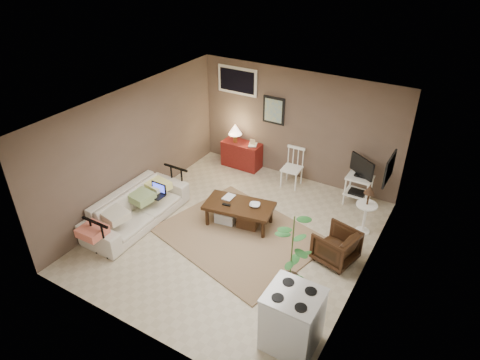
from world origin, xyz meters
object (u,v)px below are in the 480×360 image
Objects in this scene: spindle_chair at (292,169)px; red_console at (241,152)px; tv_stand at (359,180)px; coffee_table at (239,213)px; stove at (292,319)px; sofa at (136,203)px; side_table at (367,204)px; armchair at (336,245)px; potted_plant at (292,253)px.

red_console is at bearing 172.75° from spindle_chair.
tv_stand is at bearing 0.36° from spindle_chair.
red_console reaches higher than spindle_chair.
coffee_table is 2.26m from red_console.
sofa is at bearing 164.28° from stove.
sofa is 4.31m from tv_stand.
armchair is (-0.18, -0.99, -0.30)m from side_table.
spindle_chair reaches higher than sofa.
tv_stand is (1.43, 0.01, 0.15)m from spindle_chair.
red_console is 3.60m from armchair.
tv_stand is 0.93m from side_table.
stove reaches higher than armchair.
red_console reaches higher than stove.
sofa is at bearing -141.12° from tv_stand.
red_console is at bearing 162.50° from side_table.
spindle_chair is 2.45m from armchair.
coffee_table is 1.58× the size of spindle_chair.
sofa is at bearing -125.51° from spindle_chair.
side_table is (3.18, -1.00, 0.26)m from red_console.
coffee_table is at bearing 135.54° from stove.
stove is at bearing -92.17° from side_table.
tv_stand reaches higher than side_table.
side_table is at bearing -24.52° from spindle_chair.
spindle_chair is 0.59× the size of potted_plant.
side_table is at bearing -176.76° from armchair.
sofa is at bearing -153.49° from side_table.
tv_stand is 1.04× the size of side_table.
red_console reaches higher than sofa.
sofa is 3.31m from spindle_chair.
stove reaches higher than sofa.
potted_plant is at bearing -93.41° from sofa.
potted_plant is at bearing -65.81° from spindle_chair.
coffee_table is at bearing 144.80° from potted_plant.
sofa is 3.67m from armchair.
armchair is at bearing -100.24° from side_table.
sofa is 3.77m from stove.
spindle_chair is at bearing 155.48° from side_table.
red_console is at bearing 130.97° from potted_plant.
potted_plant is (-0.52, -2.06, 0.15)m from side_table.
armchair is 1.90m from stove.
side_table reaches higher than sofa.
stove reaches higher than coffee_table.
side_table is 1.05m from armchair.
side_table is 2.89m from stove.
potted_plant is at bearing -92.64° from tv_stand.
potted_plant is at bearing -35.20° from coffee_table.
spindle_chair is (1.36, -0.17, 0.04)m from red_console.
tv_stand is at bearing 87.36° from potted_plant.
sofa is 2.06× the size of tv_stand.
red_console is at bearing 119.43° from coffee_table.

